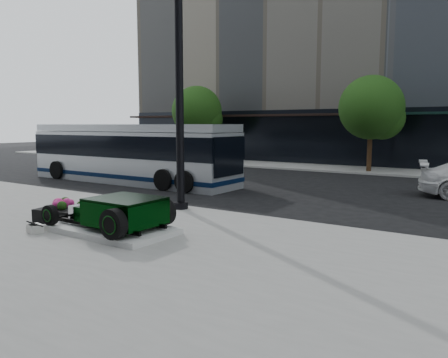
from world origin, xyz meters
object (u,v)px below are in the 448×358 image
Objects in this scene: hot_rod at (119,212)px; lamppost at (179,85)px; transit_bus at (130,153)px; flower_planter at (71,214)px.

lamppost is at bearing 103.86° from hot_rod.
lamppost is 8.87m from transit_bus.
hot_rod reaches higher than flower_planter.
transit_bus reaches higher than hot_rod.
transit_bus is (-7.08, 4.61, -2.68)m from lamppost.
hot_rod is 5.02m from lamppost.
lamppost is 0.72× the size of transit_bus.
hot_rod is 1.54× the size of flower_planter.
hot_rod is 11.40m from transit_bus.
transit_bus is at bearing 146.94° from lamppost.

